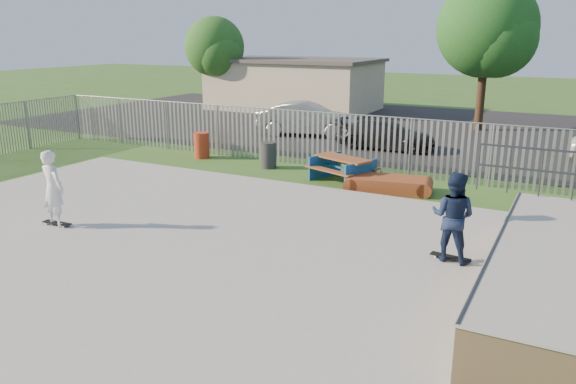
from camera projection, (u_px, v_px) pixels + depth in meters
The scene contains 17 objects.
ground at pixel (146, 244), 13.03m from camera, with size 120.00×120.00×0.00m, color #355D20.
concrete_slab at pixel (146, 241), 13.01m from camera, with size 15.00×12.00×0.15m, color #9C9C97.
fence at pixel (279, 166), 16.21m from camera, with size 26.04×16.02×2.00m.
picnic_table at pixel (342, 169), 18.41m from camera, with size 2.36×2.16×0.81m.
funbox at pixel (388, 184), 17.29m from camera, with size 2.39×1.52×0.44m.
trash_bin_red at pixel (202, 145), 21.91m from camera, with size 0.60×0.60×1.00m, color #9E2F18.
trash_bin_grey at pixel (269, 155), 20.28m from camera, with size 0.56×0.56×0.94m, color #2A2A2D.
parking_lot at pixel (395, 127), 29.19m from camera, with size 40.00×18.00×0.02m, color black.
car_silver at pixel (307, 119), 26.57m from camera, with size 1.65×4.72×1.56m, color #ACACB1.
car_dark at pixel (386, 134), 23.53m from camera, with size 1.70×4.18×1.21m, color black.
building at pixel (294, 84), 35.76m from camera, with size 10.40×6.40×3.20m.
tree_left at pixel (214, 47), 35.25m from camera, with size 3.74×3.74×5.77m.
tree_mid at pixel (487, 28), 26.98m from camera, with size 4.76×4.76×7.35m.
skateboard_a at pixel (449, 258), 11.72m from camera, with size 0.82×0.28×0.08m.
skateboard_b at pixel (57, 224), 13.81m from camera, with size 0.81×0.26×0.08m.
skater_navy at pixel (453, 217), 11.47m from camera, with size 0.92×0.72×1.89m, color #131F3D.
skater_white at pixel (53, 188), 13.57m from camera, with size 0.69×0.45×1.89m, color white.
Camera 1 is at (8.62, -9.26, 4.70)m, focal length 35.00 mm.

